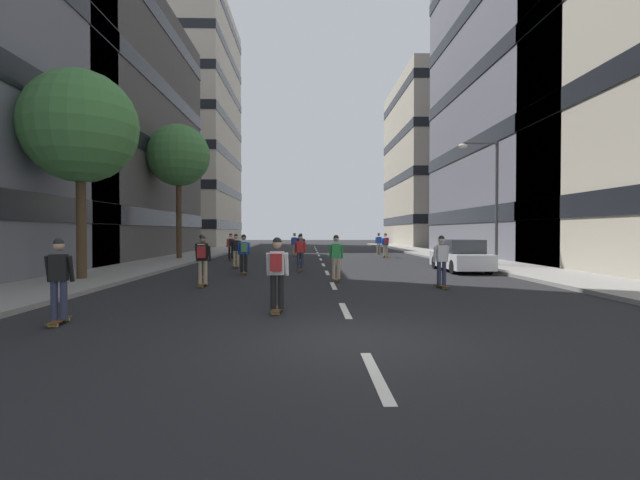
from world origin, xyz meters
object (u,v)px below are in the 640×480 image
(skater_4, at_px, (231,245))
(skater_6, at_px, (441,259))
(parked_car_near, at_px, (461,257))
(skater_12, at_px, (236,249))
(streetlamp_right, at_px, (490,189))
(skater_13, at_px, (379,242))
(street_tree_mid, at_px, (80,127))
(skater_3, at_px, (59,277))
(skater_11, at_px, (386,244))
(skater_5, at_px, (244,251))
(skater_1, at_px, (202,253))
(skater_0, at_px, (203,257))
(skater_7, at_px, (336,256))
(skater_9, at_px, (277,270))
(skater_8, at_px, (295,243))
(street_tree_near, at_px, (179,156))
(skater_10, at_px, (300,251))
(skater_2, at_px, (301,245))

(skater_4, bearing_deg, skater_6, -57.06)
(parked_car_near, distance_m, skater_12, 11.30)
(streetlamp_right, distance_m, skater_13, 15.02)
(street_tree_mid, xyz_separation_m, skater_6, (13.05, -2.17, -4.84))
(parked_car_near, relative_size, skater_3, 2.47)
(skater_11, bearing_deg, skater_13, 86.69)
(skater_5, bearing_deg, skater_1, -136.32)
(street_tree_mid, xyz_separation_m, skater_11, (14.19, 15.47, -4.81))
(skater_0, relative_size, skater_4, 1.00)
(skater_7, relative_size, skater_9, 1.00)
(skater_7, bearing_deg, skater_4, 115.96)
(skater_12, bearing_deg, skater_5, -75.68)
(skater_8, height_order, skater_13, same)
(street_tree_mid, distance_m, skater_13, 25.66)
(street_tree_near, relative_size, skater_13, 4.97)
(street_tree_near, xyz_separation_m, skater_10, (8.18, -8.66, -5.92))
(streetlamp_right, bearing_deg, skater_1, -160.91)
(skater_1, relative_size, skater_5, 1.00)
(streetlamp_right, bearing_deg, street_tree_mid, -160.58)
(skater_6, xyz_separation_m, skater_9, (-5.24, -4.57, 0.03))
(skater_0, bearing_deg, street_tree_mid, 162.36)
(skater_4, xyz_separation_m, skater_7, (6.10, -12.53, -0.03))
(skater_0, xyz_separation_m, skater_6, (8.16, -0.62, -0.03))
(parked_car_near, bearing_deg, street_tree_near, 150.35)
(streetlamp_right, bearing_deg, skater_3, -135.82)
(skater_0, distance_m, skater_11, 19.40)
(skater_12, xyz_separation_m, skater_13, (9.69, 14.14, 0.00))
(skater_8, bearing_deg, parked_car_near, -58.46)
(skater_6, xyz_separation_m, skater_10, (-4.87, 6.67, 0.00))
(street_tree_near, xyz_separation_m, skater_3, (3.39, -21.09, -5.92))
(skater_10, xyz_separation_m, skater_12, (-3.38, 1.98, 0.00))
(streetlamp_right, relative_size, skater_1, 3.65)
(street_tree_near, height_order, skater_1, street_tree_near)
(skater_4, relative_size, skater_8, 1.00)
(skater_10, bearing_deg, skater_4, 120.10)
(street_tree_near, xyz_separation_m, skater_13, (14.48, 7.46, -5.92))
(street_tree_mid, xyz_separation_m, skater_7, (9.62, 0.00, -4.84))
(skater_9, bearing_deg, skater_3, -164.95)
(skater_5, relative_size, skater_6, 1.00)
(street_tree_near, xyz_separation_m, skater_0, (4.89, -14.72, -5.89))
(skater_11, bearing_deg, street_tree_mid, -132.52)
(street_tree_mid, relative_size, skater_10, 4.39)
(street_tree_mid, height_order, skater_5, street_tree_mid)
(skater_2, distance_m, skater_5, 9.57)
(skater_7, xyz_separation_m, skater_11, (4.57, 15.47, 0.03))
(skater_1, distance_m, skater_12, 4.97)
(skater_12, bearing_deg, skater_10, -30.33)
(skater_0, height_order, skater_11, same)
(skater_0, relative_size, skater_9, 1.00)
(street_tree_mid, distance_m, skater_4, 13.88)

